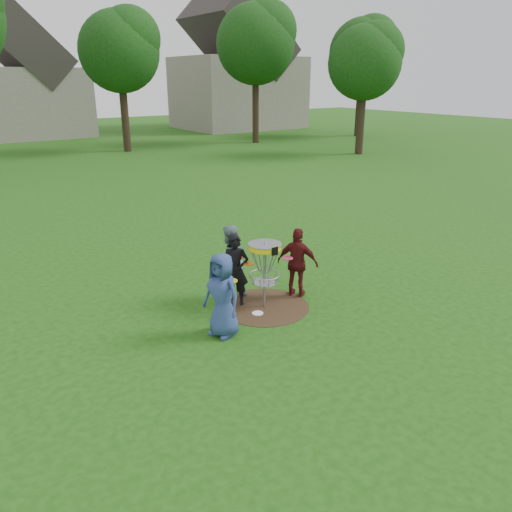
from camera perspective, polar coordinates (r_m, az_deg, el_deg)
ground at (r=10.13m, az=0.97°, el=-5.80°), size 100.00×100.00×0.00m
dirt_patch at (r=10.13m, az=0.97°, el=-5.78°), size 1.80×1.80×0.01m
player_blue at (r=8.78m, az=-3.89°, el=-4.49°), size 0.69×0.87×1.54m
player_black at (r=9.97m, az=-2.37°, el=-1.64°), size 0.64×0.60×1.47m
player_grey at (r=10.26m, az=-3.06°, el=-0.70°), size 0.81×0.65×1.58m
player_maroon at (r=10.37m, az=4.78°, el=-0.79°), size 0.79×0.92×1.49m
disc_on_grass at (r=9.83m, az=0.19°, el=-6.57°), size 0.22×0.22×0.02m
disc_golf_basket at (r=9.73m, az=1.01°, el=-0.39°), size 0.66×0.67×1.38m
held_discs at (r=9.72m, az=-0.37°, el=-0.95°), size 1.84×1.16×0.08m
tree_row at (r=28.73m, az=-24.91°, el=21.79°), size 51.20×17.42×9.90m
house_row at (r=41.72m, az=-21.82°, el=18.17°), size 44.50×10.65×11.62m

